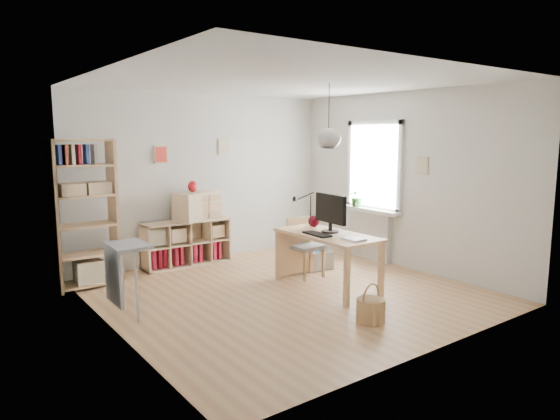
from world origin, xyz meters
TOP-DOWN VIEW (x-y plane):
  - ground at (0.00, 0.00)m, footprint 4.50×4.50m
  - room_shell at (0.55, -0.15)m, footprint 4.50×4.50m
  - window_unit at (2.23, 0.60)m, footprint 0.07×1.16m
  - radiator at (2.19, 0.60)m, footprint 0.10×0.80m
  - windowsill at (2.14, 0.60)m, footprint 0.22×1.20m
  - desk at (0.55, -0.15)m, footprint 0.70×1.50m
  - cube_shelf at (-0.47, 2.08)m, footprint 1.40×0.38m
  - tall_bookshelf at (-2.04, 1.80)m, footprint 0.80×0.38m
  - side_table at (-2.04, 0.35)m, footprint 0.40×0.55m
  - chair at (0.66, 0.49)m, footprint 0.43×0.43m
  - wicker_basket at (0.12, -1.37)m, footprint 0.32×0.32m
  - storage_chest at (1.04, 0.76)m, footprint 0.64×0.70m
  - monitor at (0.64, -0.11)m, footprint 0.24×0.59m
  - keyboard at (0.37, -0.15)m, footprint 0.19×0.45m
  - task_lamp at (0.61, 0.47)m, footprint 0.42×0.15m
  - yarn_ball at (0.71, 0.32)m, footprint 0.16×0.16m
  - paper_tray at (0.53, -0.67)m, footprint 0.23×0.27m
  - drawer_chest at (-0.27, 2.04)m, footprint 0.84×0.63m
  - red_vase at (-0.32, 2.04)m, footprint 0.15×0.15m
  - potted_plant at (2.12, 0.87)m, footprint 0.36×0.33m

SIDE VIEW (x-z plane):
  - ground at x=0.00m, z-range 0.00..0.00m
  - wicker_basket at x=0.12m, z-range -0.08..0.36m
  - storage_chest at x=1.04m, z-range -0.10..0.48m
  - cube_shelf at x=-0.47m, z-range -0.06..0.66m
  - radiator at x=2.19m, z-range 0.00..0.80m
  - chair at x=0.66m, z-range 0.06..0.91m
  - desk at x=0.55m, z-range 0.28..1.03m
  - side_table at x=-2.04m, z-range 0.24..1.09m
  - keyboard at x=0.37m, z-range 0.75..0.77m
  - paper_tray at x=0.53m, z-range 0.75..0.78m
  - windowsill at x=2.14m, z-range 0.80..0.86m
  - yarn_ball at x=0.71m, z-range 0.75..0.91m
  - drawer_chest at x=-0.27m, z-range 0.72..1.16m
  - potted_plant at x=2.12m, z-range 0.86..1.19m
  - monitor at x=0.64m, z-range 0.78..1.30m
  - task_lamp at x=0.61m, z-range 0.83..1.28m
  - tall_bookshelf at x=-2.04m, z-range 0.09..2.09m
  - red_vase at x=-0.32m, z-range 1.16..1.34m
  - window_unit at x=2.23m, z-range 0.82..2.28m
  - room_shell at x=0.55m, z-range -0.25..4.25m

